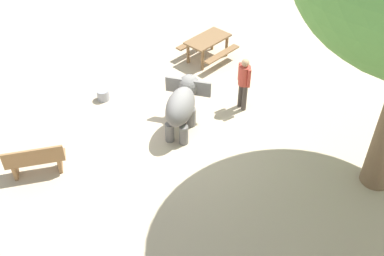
{
  "coord_description": "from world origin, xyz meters",
  "views": [
    {
      "loc": [
        3.44,
        8.98,
        7.96
      ],
      "look_at": [
        -0.04,
        1.17,
        0.8
      ],
      "focal_mm": 42.28,
      "sensor_mm": 36.0,
      "label": 1
    }
  ],
  "objects_px": {
    "wooden_bench": "(35,160)",
    "picnic_table_near": "(208,44)",
    "feed_bucket": "(103,95)",
    "elephant": "(182,104)",
    "person_handler": "(244,80)"
  },
  "relations": [
    {
      "from": "feed_bucket",
      "to": "person_handler",
      "type": "bearing_deg",
      "value": 150.26
    },
    {
      "from": "elephant",
      "to": "wooden_bench",
      "type": "bearing_deg",
      "value": 131.56
    },
    {
      "from": "elephant",
      "to": "picnic_table_near",
      "type": "bearing_deg",
      "value": 2.95
    },
    {
      "from": "wooden_bench",
      "to": "picnic_table_near",
      "type": "height_order",
      "value": "wooden_bench"
    },
    {
      "from": "picnic_table_near",
      "to": "feed_bucket",
      "type": "xyz_separation_m",
      "value": [
        3.79,
        0.81,
        -0.43
      ]
    },
    {
      "from": "person_handler",
      "to": "picnic_table_near",
      "type": "relative_size",
      "value": 0.83
    },
    {
      "from": "person_handler",
      "to": "feed_bucket",
      "type": "relative_size",
      "value": 4.5
    },
    {
      "from": "person_handler",
      "to": "wooden_bench",
      "type": "relative_size",
      "value": 1.12
    },
    {
      "from": "wooden_bench",
      "to": "picnic_table_near",
      "type": "relative_size",
      "value": 0.74
    },
    {
      "from": "elephant",
      "to": "person_handler",
      "type": "xyz_separation_m",
      "value": [
        -1.92,
        -0.16,
        0.12
      ]
    },
    {
      "from": "wooden_bench",
      "to": "picnic_table_near",
      "type": "xyz_separation_m",
      "value": [
        -6.06,
        -3.17,
        0.12
      ]
    },
    {
      "from": "picnic_table_near",
      "to": "feed_bucket",
      "type": "distance_m",
      "value": 3.9
    },
    {
      "from": "elephant",
      "to": "feed_bucket",
      "type": "xyz_separation_m",
      "value": [
        1.62,
        -2.18,
        -0.67
      ]
    },
    {
      "from": "feed_bucket",
      "to": "picnic_table_near",
      "type": "bearing_deg",
      "value": -167.97
    },
    {
      "from": "feed_bucket",
      "to": "elephant",
      "type": "bearing_deg",
      "value": 126.69
    }
  ]
}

